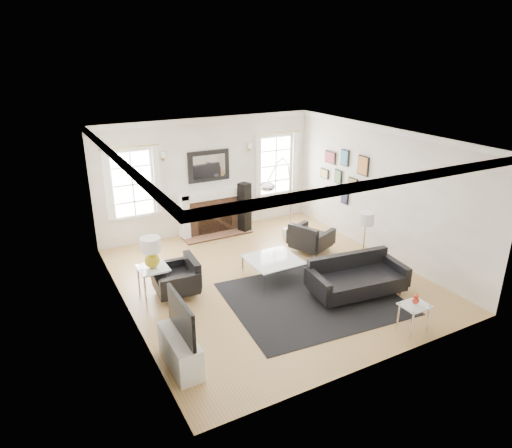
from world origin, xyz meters
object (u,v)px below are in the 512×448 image
arc_floor_lamp (280,201)px  gourd_lamp (151,251)px  sofa (355,278)px  coffee_table (273,260)px  fireplace (213,212)px  armchair_right (310,239)px  armchair_left (178,279)px

arc_floor_lamp → gourd_lamp: bearing=-167.7°
sofa → coffee_table: size_ratio=1.91×
arc_floor_lamp → sofa: bearing=-84.5°
fireplace → armchair_right: (1.42, -2.10, -0.23)m
armchair_right → coffee_table: armchair_right is taller
armchair_left → coffee_table: 1.87m
sofa → coffee_table: bearing=130.6°
gourd_lamp → arc_floor_lamp: size_ratio=0.26×
fireplace → sofa: bearing=-74.7°
armchair_left → coffee_table: armchair_left is taller
coffee_table → arc_floor_lamp: 1.60m
fireplace → arc_floor_lamp: (0.88, -1.70, 0.64)m
armchair_right → gourd_lamp: 3.68m
armchair_right → sofa: bearing=-99.2°
armchair_right → fireplace: bearing=124.0°
armchair_left → armchair_right: (3.20, 0.42, -0.00)m
fireplace → gourd_lamp: 3.25m
fireplace → armchair_right: fireplace is taller
gourd_lamp → arc_floor_lamp: 3.16m
fireplace → armchair_right: bearing=-56.0°
armchair_left → armchair_right: size_ratio=0.85×
armchair_left → fireplace: bearing=54.7°
coffee_table → gourd_lamp: (-2.26, 0.45, 0.52)m
armchair_right → gourd_lamp: gourd_lamp is taller
gourd_lamp → armchair_right: bearing=4.2°
sofa → arc_floor_lamp: size_ratio=0.85×
fireplace → sofa: size_ratio=0.91×
fireplace → sofa: 4.20m
sofa → armchair_left: 3.27m
sofa → gourd_lamp: 3.75m
sofa → coffee_table: 1.61m
arc_floor_lamp → coffee_table: bearing=-126.0°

